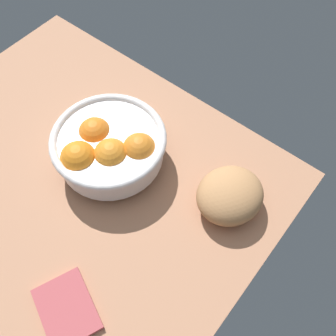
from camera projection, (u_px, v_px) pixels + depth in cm
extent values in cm
cube|color=#B17A5A|center=(80.00, 174.00, 82.44)|extent=(80.35, 62.30, 3.00)
cylinder|color=white|center=(112.00, 157.00, 81.86)|extent=(8.31, 8.31, 1.69)
cylinder|color=white|center=(110.00, 147.00, 78.74)|extent=(21.33, 21.33, 5.61)
torus|color=white|center=(108.00, 139.00, 76.35)|extent=(22.93, 22.93, 1.60)
sphere|color=orange|center=(111.00, 156.00, 75.86)|extent=(6.95, 6.95, 6.95)
sphere|color=orange|center=(96.00, 134.00, 78.62)|extent=(6.75, 6.75, 6.75)
sphere|color=orange|center=(140.00, 150.00, 76.61)|extent=(6.81, 6.81, 6.81)
sphere|color=orange|center=(77.00, 161.00, 75.20)|extent=(7.25, 7.25, 7.25)
ellipsoid|color=tan|center=(230.00, 195.00, 74.02)|extent=(14.96, 15.82, 7.30)
cube|color=#B34D51|center=(67.00, 309.00, 66.23)|extent=(13.86, 12.37, 1.08)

